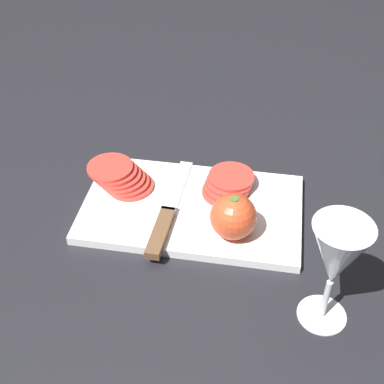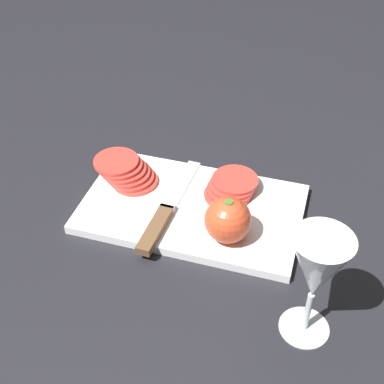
{
  "view_description": "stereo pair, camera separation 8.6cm",
  "coord_description": "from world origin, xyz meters",
  "px_view_note": "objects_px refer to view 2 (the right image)",
  "views": [
    {
      "loc": [
        0.2,
        -0.68,
        0.64
      ],
      "look_at": [
        0.09,
        -0.01,
        0.05
      ],
      "focal_mm": 50.0,
      "sensor_mm": 36.0,
      "label": 1
    },
    {
      "loc": [
        0.29,
        -0.66,
        0.64
      ],
      "look_at": [
        0.09,
        -0.01,
        0.05
      ],
      "focal_mm": 50.0,
      "sensor_mm": 36.0,
      "label": 2
    }
  ],
  "objects_px": {
    "wine_glass": "(317,272)",
    "whole_tomato": "(228,220)",
    "tomato_slice_stack_near": "(126,171)",
    "knife": "(160,221)",
    "tomato_slice_stack_far": "(231,187)"
  },
  "relations": [
    {
      "from": "knife",
      "to": "tomato_slice_stack_far",
      "type": "bearing_deg",
      "value": -37.98
    },
    {
      "from": "whole_tomato",
      "to": "knife",
      "type": "xyz_separation_m",
      "value": [
        -0.11,
        -0.0,
        -0.03
      ]
    },
    {
      "from": "wine_glass",
      "to": "whole_tomato",
      "type": "xyz_separation_m",
      "value": [
        -0.14,
        0.13,
        -0.07
      ]
    },
    {
      "from": "knife",
      "to": "tomato_slice_stack_far",
      "type": "height_order",
      "value": "tomato_slice_stack_far"
    },
    {
      "from": "tomato_slice_stack_near",
      "to": "knife",
      "type": "bearing_deg",
      "value": -43.09
    },
    {
      "from": "whole_tomato",
      "to": "tomato_slice_stack_far",
      "type": "xyz_separation_m",
      "value": [
        -0.02,
        0.11,
        -0.03
      ]
    },
    {
      "from": "whole_tomato",
      "to": "tomato_slice_stack_near",
      "type": "distance_m",
      "value": 0.23
    },
    {
      "from": "whole_tomato",
      "to": "knife",
      "type": "bearing_deg",
      "value": -179.37
    },
    {
      "from": "wine_glass",
      "to": "tomato_slice_stack_far",
      "type": "bearing_deg",
      "value": 124.67
    },
    {
      "from": "wine_glass",
      "to": "tomato_slice_stack_far",
      "type": "distance_m",
      "value": 0.3
    },
    {
      "from": "wine_glass",
      "to": "knife",
      "type": "xyz_separation_m",
      "value": [
        -0.26,
        0.13,
        -0.1
      ]
    },
    {
      "from": "wine_glass",
      "to": "tomato_slice_stack_near",
      "type": "relative_size",
      "value": 1.48
    },
    {
      "from": "whole_tomato",
      "to": "tomato_slice_stack_near",
      "type": "xyz_separation_m",
      "value": [
        -0.21,
        0.09,
        -0.02
      ]
    },
    {
      "from": "tomato_slice_stack_near",
      "to": "wine_glass",
      "type": "bearing_deg",
      "value": -31.56
    },
    {
      "from": "knife",
      "to": "tomato_slice_stack_far",
      "type": "distance_m",
      "value": 0.14
    }
  ]
}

